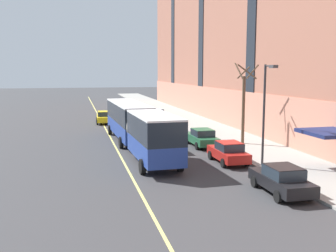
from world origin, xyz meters
The scene contains 12 objects.
ground_plane centered at (0.00, 0.00, 0.00)m, with size 260.00×260.00×0.00m, color #38383A.
sidewalk centered at (9.89, 3.00, 0.07)m, with size 5.80×160.00×0.15m, color #9E9B93.
city_bus centered at (0.10, 3.11, 2.11)m, with size 3.51×19.95×3.63m.
parked_car_white_0 centered at (5.71, 22.10, 0.78)m, with size 2.04×4.59×1.56m.
parked_car_red_1 centered at (5.72, -3.56, 0.78)m, with size 1.95×4.26×1.56m.
parked_car_black_2 centered at (5.79, -10.95, 0.78)m, with size 2.04×4.47×1.56m.
parked_car_green_3 centered at (5.84, 2.88, 0.78)m, with size 2.03×4.61×1.56m.
taxi_cab centered at (-1.40, 20.29, 0.78)m, with size 2.11×4.42×1.56m.
street_tree_mid_block centered at (9.61, 2.62, 3.81)m, with size 2.03×2.03×7.13m.
street_lamp centered at (7.59, -5.38, 4.36)m, with size 0.36×1.48×6.86m.
fire_hydrant centered at (7.49, 16.39, 0.49)m, with size 0.42×0.24×0.72m.
lane_centerline centered at (-1.60, 3.00, 0.00)m, with size 0.16×140.00×0.01m, color #E0D66B.
Camera 1 is at (-4.89, -29.51, 6.58)m, focal length 42.00 mm.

